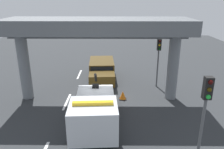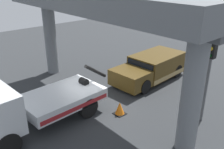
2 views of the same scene
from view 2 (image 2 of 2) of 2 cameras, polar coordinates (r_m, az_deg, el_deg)
The scene contains 8 objects.
ground_plane at distance 13.27m, azimuth -4.90°, elevation -6.90°, with size 60.00×40.00×0.10m, color #2D3033.
lane_stripe_west at distance 18.42m, azimuth 5.93°, elevation 2.09°, with size 2.60×0.16×0.01m, color silver.
lane_stripe_mid at distance 14.93m, azimuth -10.12°, elevation -3.36°, with size 2.60×0.16×0.01m, color silver.
tow_truck_white at distance 11.18m, azimuth -20.02°, elevation -7.09°, with size 7.31×2.73×2.46m.
towed_van_green at distance 15.94m, azimuth 9.12°, elevation 1.52°, with size 5.31×2.48×1.58m.
overpass_structure at distance 12.05m, azimuth -2.90°, elevation 15.25°, with size 3.60×12.61×5.76m.
traffic_light_near at distance 11.33m, azimuth 21.80°, elevation 2.70°, with size 0.39×0.32×4.01m.
traffic_cone_orange at distance 12.16m, azimuth 1.81°, elevation -7.89°, with size 0.54×0.54×0.64m.
Camera 2 is at (6.68, 9.36, 6.56)m, focal length 39.42 mm.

